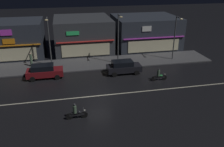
# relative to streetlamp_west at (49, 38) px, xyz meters

# --- Properties ---
(ground_plane) EXTENTS (140.00, 140.00, 0.00)m
(ground_plane) POSITION_rel_streetlamp_west_xyz_m (4.94, -9.35, -4.05)
(ground_plane) COLOR black
(lane_divider_stripe) EXTENTS (33.41, 0.16, 0.01)m
(lane_divider_stripe) POSITION_rel_streetlamp_west_xyz_m (4.94, -9.35, -4.04)
(lane_divider_stripe) COLOR beige
(lane_divider_stripe) RESTS_ON ground
(sidewalk_far) EXTENTS (35.17, 4.96, 0.14)m
(sidewalk_far) POSITION_rel_streetlamp_west_xyz_m (4.94, 0.02, -3.98)
(sidewalk_far) COLOR #4C4C4F
(sidewalk_far) RESTS_ON ground
(storefront_left_block) EXTENTS (10.34, 8.86, 5.12)m
(storefront_left_block) POSITION_rel_streetlamp_west_xyz_m (15.49, 6.85, -1.49)
(storefront_left_block) COLOR #2D333D
(storefront_left_block) RESTS_ON ground
(storefront_center_block) EXTENTS (8.87, 7.26, 5.29)m
(storefront_center_block) POSITION_rel_streetlamp_west_xyz_m (-5.61, 6.05, -1.41)
(storefront_center_block) COLOR #2D333D
(storefront_center_block) RESTS_ON ground
(storefront_right_block) EXTENTS (8.84, 9.22, 5.24)m
(storefront_right_block) POSITION_rel_streetlamp_west_xyz_m (4.94, 7.03, -1.43)
(storefront_right_block) COLOR #383A3F
(storefront_right_block) RESTS_ON ground
(streetlamp_west) EXTENTS (0.44, 1.64, 6.56)m
(streetlamp_west) POSITION_rel_streetlamp_west_xyz_m (0.00, 0.00, 0.00)
(streetlamp_west) COLOR #47494C
(streetlamp_west) RESTS_ON sidewalk_far
(streetlamp_mid) EXTENTS (0.44, 1.64, 6.77)m
(streetlamp_mid) POSITION_rel_streetlamp_west_xyz_m (9.03, -0.94, 0.11)
(streetlamp_mid) COLOR #47494C
(streetlamp_mid) RESTS_ON sidewalk_far
(streetlamp_east) EXTENTS (0.44, 1.64, 6.22)m
(streetlamp_east) POSITION_rel_streetlamp_west_xyz_m (17.19, -0.96, -0.18)
(streetlamp_east) COLOR #47494C
(streetlamp_east) RESTS_ON sidewalk_far
(pedestrian_on_sidewalk) EXTENTS (0.33, 0.33, 1.87)m
(pedestrian_on_sidewalk) POSITION_rel_streetlamp_west_xyz_m (-2.64, 0.51, -3.03)
(pedestrian_on_sidewalk) COLOR #4C664C
(pedestrian_on_sidewalk) RESTS_ON sidewalk_far
(parked_car_near_kerb) EXTENTS (4.30, 1.98, 1.67)m
(parked_car_near_kerb) POSITION_rel_streetlamp_west_xyz_m (-0.72, -3.48, -3.18)
(parked_car_near_kerb) COLOR maroon
(parked_car_near_kerb) RESTS_ON ground
(parked_car_trailing) EXTENTS (4.30, 1.98, 1.67)m
(parked_car_trailing) POSITION_rel_streetlamp_west_xyz_m (8.96, -4.08, -3.18)
(parked_car_trailing) COLOR black
(parked_car_trailing) RESTS_ON ground
(motorcycle_lead) EXTENTS (1.90, 0.60, 1.52)m
(motorcycle_lead) POSITION_rel_streetlamp_west_xyz_m (12.51, -7.07, -3.42)
(motorcycle_lead) COLOR black
(motorcycle_lead) RESTS_ON ground
(motorcycle_following) EXTENTS (1.90, 0.60, 1.52)m
(motorcycle_following) POSITION_rel_streetlamp_west_xyz_m (2.43, -13.06, -3.42)
(motorcycle_following) COLOR black
(motorcycle_following) RESTS_ON ground
(traffic_cone) EXTENTS (0.36, 0.36, 0.55)m
(traffic_cone) POSITION_rel_streetlamp_west_xyz_m (9.89, -3.24, -3.77)
(traffic_cone) COLOR orange
(traffic_cone) RESTS_ON ground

